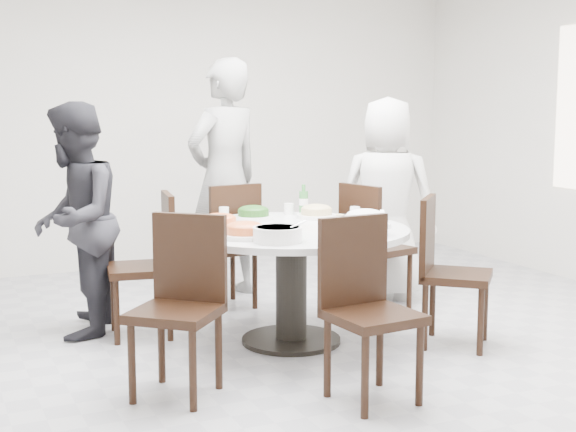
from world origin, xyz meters
name	(u,v)px	position (x,y,z in m)	size (l,w,h in m)	color
floor	(308,349)	(0.00, 0.00, 0.00)	(6.00, 6.00, 0.01)	#A9A9AE
wall_back	(169,118)	(0.00, 3.00, 1.40)	(6.00, 0.01, 2.80)	silver
dining_table	(291,285)	(-0.03, 0.18, 0.38)	(1.50, 1.50, 0.75)	silver
chair_ne	(378,246)	(0.92, 0.69, 0.47)	(0.42, 0.42, 0.95)	black
chair_n	(224,245)	(-0.11, 1.21, 0.47)	(0.42, 0.42, 0.95)	black
chair_nw	(140,266)	(-0.88, 0.73, 0.47)	(0.42, 0.42, 0.95)	black
chair_sw	(175,308)	(-0.99, -0.45, 0.47)	(0.42, 0.42, 0.95)	black
chair_s	(374,312)	(-0.09, -0.94, 0.47)	(0.42, 0.42, 0.95)	black
chair_se	(457,272)	(0.89, -0.32, 0.47)	(0.42, 0.42, 0.95)	black
diner_right	(387,199)	(1.16, 0.96, 0.79)	(0.78, 0.50, 1.59)	silver
diner_middle	(224,179)	(0.02, 1.55, 0.94)	(0.69, 0.45, 1.89)	black
diner_left	(75,220)	(-1.26, 0.93, 0.77)	(0.75, 0.59, 1.55)	black
dish_greens	(253,214)	(-0.11, 0.63, 0.79)	(0.27, 0.27, 0.07)	white
dish_pale	(316,213)	(0.31, 0.51, 0.79)	(0.27, 0.27, 0.07)	white
dish_orange	(220,223)	(-0.46, 0.35, 0.79)	(0.28, 0.28, 0.07)	white
dish_redbrown	(367,221)	(0.42, 0.01, 0.79)	(0.31, 0.31, 0.08)	white
dish_tofu	(245,231)	(-0.44, -0.06, 0.79)	(0.30, 0.30, 0.08)	white
rice_bowl	(365,225)	(0.25, -0.26, 0.81)	(0.27, 0.27, 0.12)	silver
soup_bowl	(278,234)	(-0.33, -0.27, 0.79)	(0.28, 0.28, 0.09)	white
beverage_bottle	(304,200)	(0.29, 0.67, 0.86)	(0.06, 0.06, 0.22)	#317C37
tea_cups	(257,211)	(-0.03, 0.76, 0.79)	(0.07, 0.07, 0.08)	white
chopsticks	(254,213)	(-0.01, 0.86, 0.76)	(0.24, 0.04, 0.01)	tan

